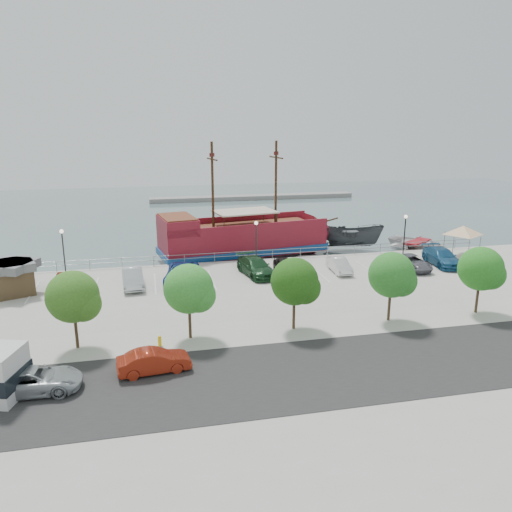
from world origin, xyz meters
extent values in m
plane|color=#48585A|center=(0.00, 0.00, -1.00)|extent=(160.00, 160.00, 0.00)
cube|color=#A7A598|center=(0.00, -21.00, -0.60)|extent=(100.00, 58.00, 1.20)
cube|color=#252323|center=(0.00, -16.00, 0.01)|extent=(100.00, 8.00, 0.04)
cube|color=#ABA496|center=(0.00, -10.00, 0.01)|extent=(100.00, 4.00, 0.05)
cylinder|color=gray|center=(0.00, 7.80, 0.95)|extent=(50.00, 0.06, 0.06)
cylinder|color=gray|center=(0.00, 7.80, 0.55)|extent=(50.00, 0.06, 0.06)
cube|color=gray|center=(10.00, 55.00, -0.60)|extent=(40.00, 3.00, 0.80)
cube|color=maroon|center=(-0.23, 12.27, 1.12)|extent=(18.54, 8.54, 2.90)
cube|color=navy|center=(-0.23, 12.27, 0.17)|extent=(18.93, 8.93, 0.67)
cone|color=maroon|center=(9.45, 13.94, 1.12)|extent=(4.43, 5.89, 5.36)
cube|color=maroon|center=(-7.37, 11.03, 3.35)|extent=(4.25, 6.07, 1.56)
cube|color=brown|center=(-7.37, 11.03, 4.19)|extent=(3.95, 5.59, 0.13)
cube|color=brown|center=(0.32, 12.36, 2.63)|extent=(15.13, 7.31, 0.17)
cube|color=maroon|center=(-0.69, 14.91, 2.96)|extent=(17.63, 3.26, 0.78)
cube|color=maroon|center=(0.23, 9.63, 2.96)|extent=(17.63, 3.26, 0.78)
cylinder|color=#382111|center=(3.62, 12.94, 7.14)|extent=(0.31, 0.31, 9.15)
cylinder|color=#382111|center=(-3.53, 11.70, 7.14)|extent=(0.31, 0.31, 9.15)
cylinder|color=#382111|center=(3.62, 12.94, 9.93)|extent=(0.72, 3.32, 0.16)
cylinder|color=#382111|center=(-3.53, 11.70, 9.93)|extent=(0.72, 3.32, 0.16)
cube|color=beige|center=(-0.01, 12.31, 4.24)|extent=(7.10, 5.28, 0.13)
cylinder|color=#382111|center=(10.21, 14.08, 2.46)|extent=(2.77, 0.65, 0.66)
imported|color=#3C4044|center=(12.86, 13.07, 0.42)|extent=(7.86, 5.28, 2.85)
imported|color=silver|center=(20.36, 11.18, -0.31)|extent=(7.71, 8.22, 1.39)
cube|color=gray|center=(-14.32, 9.20, -0.82)|extent=(6.33, 2.41, 0.35)
cube|color=gray|center=(9.00, 9.20, -0.80)|extent=(7.36, 2.99, 0.41)
cube|color=#68625C|center=(17.46, 9.20, -0.79)|extent=(7.64, 3.93, 0.42)
cube|color=#4E3B25|center=(-21.38, 1.79, 1.07)|extent=(3.81, 3.81, 2.15)
cube|color=#5D5E61|center=(-21.38, 1.79, 2.39)|extent=(4.32, 4.32, 0.68)
cylinder|color=slate|center=(20.88, 6.67, 1.15)|extent=(0.09, 0.09, 2.29)
cylinder|color=slate|center=(23.51, 6.01, 1.15)|extent=(0.09, 0.09, 2.29)
cylinder|color=slate|center=(20.23, 4.04, 1.15)|extent=(0.09, 0.09, 2.29)
cylinder|color=slate|center=(22.85, 3.39, 1.15)|extent=(0.09, 0.09, 2.29)
pyramid|color=white|center=(21.87, 5.03, 3.18)|extent=(5.30, 5.30, 0.94)
imported|color=#9EA4A9|center=(-16.51, -15.03, 0.67)|extent=(4.87, 2.35, 1.34)
imported|color=maroon|center=(-10.38, -14.16, 0.67)|extent=(4.22, 1.91, 1.34)
cylinder|color=#ECB70C|center=(-9.98, -10.80, 0.28)|extent=(0.22, 0.22, 0.56)
sphere|color=#ECB70C|center=(-9.98, -10.80, 0.58)|extent=(0.24, 0.24, 0.24)
cylinder|color=black|center=(-18.00, 6.50, 2.00)|extent=(0.12, 0.12, 4.00)
sphere|color=#FFF2CC|center=(-18.00, 6.50, 4.10)|extent=(0.36, 0.36, 0.36)
cylinder|color=black|center=(0.00, 6.50, 2.00)|extent=(0.12, 0.12, 4.00)
sphere|color=#FFF2CC|center=(0.00, 6.50, 4.10)|extent=(0.36, 0.36, 0.36)
cylinder|color=black|center=(16.00, 6.50, 2.00)|extent=(0.12, 0.12, 4.00)
sphere|color=#FFF2CC|center=(16.00, 6.50, 4.10)|extent=(0.36, 0.36, 0.36)
cylinder|color=#473321|center=(-15.00, -10.00, 1.10)|extent=(0.20, 0.20, 2.20)
sphere|color=#305C1B|center=(-15.00, -10.00, 3.40)|extent=(3.20, 3.20, 3.20)
sphere|color=#305C1B|center=(-14.40, -10.30, 3.00)|extent=(2.20, 2.20, 2.20)
cylinder|color=#473321|center=(-8.00, -10.00, 1.10)|extent=(0.20, 0.20, 2.20)
sphere|color=#2E7929|center=(-8.00, -10.00, 3.40)|extent=(3.20, 3.20, 3.20)
sphere|color=#2E7929|center=(-7.40, -10.30, 3.00)|extent=(2.20, 2.20, 2.20)
cylinder|color=#473321|center=(-1.00, -10.00, 1.10)|extent=(0.20, 0.20, 2.20)
sphere|color=#1E4A12|center=(-1.00, -10.00, 3.40)|extent=(3.20, 3.20, 3.20)
sphere|color=#1E4A12|center=(-0.40, -10.30, 3.00)|extent=(2.20, 2.20, 2.20)
cylinder|color=#473321|center=(6.00, -10.00, 1.10)|extent=(0.20, 0.20, 2.20)
sphere|color=#266822|center=(6.00, -10.00, 3.40)|extent=(3.20, 3.20, 3.20)
sphere|color=#266822|center=(6.60, -10.30, 3.00)|extent=(2.20, 2.20, 2.20)
cylinder|color=#473321|center=(13.00, -10.00, 1.10)|extent=(0.20, 0.20, 2.20)
sphere|color=#256C1D|center=(13.00, -10.00, 3.40)|extent=(3.20, 3.20, 3.20)
sphere|color=#256C1D|center=(13.60, -10.30, 3.00)|extent=(2.20, 2.20, 2.20)
imported|color=#9D1202|center=(-17.38, 2.12, 0.71)|extent=(2.37, 4.37, 1.41)
imported|color=silver|center=(-11.87, 1.66, 0.79)|extent=(2.02, 4.91, 1.58)
imported|color=navy|center=(-7.69, 1.73, 0.82)|extent=(3.71, 6.31, 1.65)
imported|color=#1A4323|center=(-0.86, 2.69, 0.79)|extent=(3.21, 5.80, 1.59)
imported|color=black|center=(1.88, 2.67, 0.70)|extent=(1.79, 4.14, 1.39)
imported|color=silver|center=(6.98, 1.94, 0.66)|extent=(1.55, 4.06, 1.32)
imported|color=#5D5C65|center=(14.15, 1.41, 0.67)|extent=(2.33, 4.90, 1.35)
imported|color=#1D537D|center=(17.77, 2.10, 0.81)|extent=(2.81, 5.75, 1.61)
camera|label=1|loc=(-10.22, -40.24, 13.62)|focal=35.00mm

